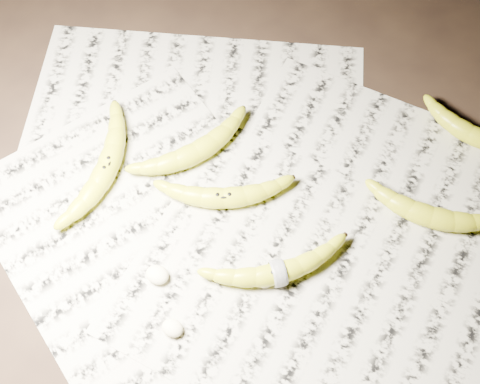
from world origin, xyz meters
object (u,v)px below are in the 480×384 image
at_px(banana_left_a, 106,167).
at_px(banana_center, 224,197).
at_px(banana_taped, 278,272).
at_px(banana_upper_b, 471,133).
at_px(banana_upper_a, 432,216).
at_px(banana_left_b, 196,151).

height_order(banana_left_a, banana_center, banana_left_a).
xyz_separation_m(banana_left_a, banana_taped, (0.31, -0.04, -0.00)).
relative_size(banana_center, banana_upper_b, 1.16).
height_order(banana_upper_a, banana_upper_b, banana_upper_a).
distance_m(banana_left_b, banana_upper_a, 0.37).
xyz_separation_m(banana_left_b, banana_center, (0.08, -0.05, -0.00)).
height_order(banana_left_b, banana_upper_a, same).
bearing_deg(banana_left_a, banana_upper_b, -66.96).
bearing_deg(banana_center, banana_upper_b, 14.35).
bearing_deg(banana_upper_a, banana_left_b, -179.61).
xyz_separation_m(banana_left_a, banana_left_b, (0.11, 0.09, -0.00)).
distance_m(banana_left_a, banana_center, 0.19).
xyz_separation_m(banana_left_a, banana_upper_b, (0.48, 0.31, -0.00)).
bearing_deg(banana_left_b, banana_left_a, 159.39).
bearing_deg(banana_taped, banana_center, 108.50).
distance_m(banana_center, banana_upper_b, 0.41).
xyz_separation_m(banana_center, banana_taped, (0.12, -0.07, -0.00)).
relative_size(banana_left_a, banana_taped, 1.07).
xyz_separation_m(banana_left_b, banana_upper_a, (0.37, 0.06, -0.00)).
xyz_separation_m(banana_left_a, banana_upper_a, (0.48, 0.14, -0.00)).
bearing_deg(banana_upper_b, banana_upper_a, -85.25).
xyz_separation_m(banana_taped, banana_upper_b, (0.17, 0.35, -0.00)).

